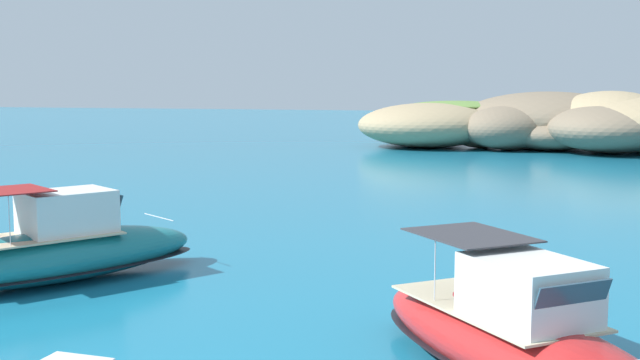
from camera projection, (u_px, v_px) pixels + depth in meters
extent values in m
ellipsoid|color=#756651|center=(548.00, 119.00, 89.19)|extent=(20.10, 17.19, 6.24)
ellipsoid|color=#756651|center=(551.00, 134.00, 85.19)|extent=(12.00, 10.88, 3.51)
ellipsoid|color=#9E8966|center=(610.00, 121.00, 84.36)|extent=(17.69, 18.68, 6.36)
ellipsoid|color=#756651|center=(613.00, 128.00, 82.01)|extent=(17.84, 20.16, 5.13)
ellipsoid|color=#756651|center=(425.00, 128.00, 94.57)|extent=(12.14, 13.40, 3.80)
ellipsoid|color=#84755B|center=(482.00, 130.00, 88.03)|extent=(10.01, 9.75, 4.03)
ellipsoid|color=#9E8966|center=(429.00, 125.00, 89.14)|extent=(20.40, 19.48, 4.97)
ellipsoid|color=#756651|center=(509.00, 128.00, 85.70)|extent=(14.14, 14.72, 4.78)
ellipsoid|color=olive|center=(457.00, 106.00, 92.18)|extent=(11.58, 10.53, 1.26)
ellipsoid|color=#19727A|center=(54.00, 256.00, 28.25)|extent=(8.65, 10.77, 1.83)
ellipsoid|color=black|center=(55.00, 268.00, 28.30)|extent=(8.82, 10.99, 0.22)
cube|color=#C6B793|center=(31.00, 238.00, 27.64)|extent=(5.56, 6.46, 0.06)
cube|color=silver|center=(67.00, 212.00, 28.41)|extent=(3.55, 3.77, 1.51)
cube|color=#2D4756|center=(107.00, 203.00, 29.37)|extent=(1.94, 1.44, 0.80)
cylinder|color=silver|center=(159.00, 217.00, 30.83)|extent=(1.91, 1.28, 0.04)
cylinder|color=silver|center=(9.00, 221.00, 25.98)|extent=(0.03, 0.03, 1.72)
ellipsoid|color=red|center=(512.00, 345.00, 18.85)|extent=(8.88, 9.61, 1.71)
ellipsoid|color=black|center=(512.00, 360.00, 18.89)|extent=(9.05, 9.80, 0.21)
cube|color=#C6B793|center=(493.00, 307.00, 19.44)|extent=(5.57, 5.88, 0.06)
cube|color=silver|center=(528.00, 289.00, 18.22)|extent=(3.45, 3.52, 1.41)
cube|color=#2D4756|center=(572.00, 299.00, 16.91)|extent=(1.69, 1.52, 0.75)
cube|color=#333338|center=(471.00, 235.00, 20.16)|extent=(3.76, 3.83, 0.04)
cylinder|color=silver|center=(504.00, 262.00, 20.69)|extent=(0.03, 0.03, 1.61)
cylinder|color=silver|center=(435.00, 270.00, 19.82)|extent=(0.03, 0.03, 1.61)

